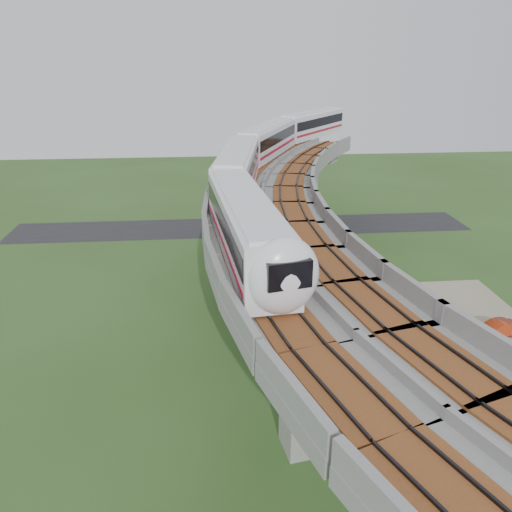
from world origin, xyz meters
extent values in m
plane|color=#324E1F|center=(0.00, 0.00, 0.00)|extent=(160.00, 160.00, 0.00)
cube|color=gray|center=(14.00, -2.00, 0.02)|extent=(18.00, 26.00, 0.04)
cube|color=#232326|center=(0.00, 30.00, 0.01)|extent=(60.00, 8.00, 0.03)
cube|color=#99968E|center=(9.12, 31.80, 4.20)|extent=(2.86, 2.93, 8.40)
cube|color=#99968E|center=(9.12, 31.80, 9.00)|extent=(7.21, 5.74, 1.20)
cube|color=#99968E|center=(0.91, 10.42, 4.20)|extent=(2.35, 2.51, 8.40)
cube|color=#99968E|center=(0.91, 10.42, 9.00)|extent=(7.31, 3.58, 1.20)
cube|color=#99968E|center=(0.91, -10.42, 4.20)|extent=(2.35, 2.51, 8.40)
cube|color=#99968E|center=(0.91, -10.42, 9.00)|extent=(7.31, 3.58, 1.20)
cube|color=gray|center=(6.19, 26.54, 10.00)|extent=(16.42, 20.91, 0.80)
cube|color=gray|center=(2.33, 28.44, 10.90)|extent=(8.66, 17.08, 1.00)
cube|color=gray|center=(10.04, 24.64, 10.90)|extent=(8.66, 17.08, 1.00)
cube|color=brown|center=(4.21, 27.51, 10.46)|extent=(10.68, 18.08, 0.12)
cube|color=black|center=(4.21, 27.51, 10.58)|extent=(9.69, 17.59, 0.12)
cube|color=brown|center=(8.16, 25.56, 10.46)|extent=(10.68, 18.08, 0.12)
cube|color=black|center=(8.16, 25.56, 10.58)|extent=(9.69, 17.59, 0.12)
cube|color=gray|center=(0.70, 9.13, 10.00)|extent=(11.77, 20.03, 0.80)
cube|color=gray|center=(-3.55, 9.78, 10.90)|extent=(3.22, 18.71, 1.00)
cube|color=gray|center=(4.95, 8.47, 10.90)|extent=(3.22, 18.71, 1.00)
cube|color=brown|center=(-1.48, 9.46, 10.46)|extent=(5.44, 19.05, 0.12)
cube|color=black|center=(-1.48, 9.46, 10.58)|extent=(4.35, 18.88, 0.12)
cube|color=brown|center=(2.87, 8.79, 10.46)|extent=(5.44, 19.05, 0.12)
cube|color=black|center=(2.87, 8.79, 10.58)|extent=(4.35, 18.88, 0.12)
cube|color=gray|center=(0.70, -9.13, 10.00)|extent=(11.77, 20.03, 0.80)
cube|color=gray|center=(-3.55, -9.78, 10.90)|extent=(3.22, 18.71, 1.00)
cube|color=gray|center=(4.95, -8.47, 10.90)|extent=(3.22, 18.71, 1.00)
cube|color=brown|center=(-1.48, -9.46, 10.46)|extent=(5.44, 19.05, 0.12)
cube|color=black|center=(-1.48, -9.46, 10.58)|extent=(4.35, 18.88, 0.12)
cube|color=brown|center=(2.87, -8.79, 10.46)|extent=(5.44, 19.05, 0.12)
cube|color=black|center=(2.87, -8.79, 10.58)|extent=(4.35, 18.88, 0.12)
cube|color=white|center=(-1.90, -6.15, 12.24)|extent=(4.17, 15.19, 3.20)
cube|color=white|center=(-1.90, -6.15, 13.94)|extent=(3.56, 14.39, 0.22)
cube|color=black|center=(-1.90, -6.15, 12.69)|extent=(4.17, 14.60, 1.15)
cube|color=#AA1124|center=(-1.90, -6.15, 11.49)|extent=(4.17, 14.60, 0.30)
cube|color=black|center=(-1.90, -6.15, 10.78)|extent=(3.15, 12.88, 0.28)
cube|color=white|center=(-1.48, 9.40, 12.24)|extent=(4.94, 15.24, 3.20)
cube|color=white|center=(-1.48, 9.40, 13.94)|extent=(4.29, 14.41, 0.22)
cube|color=black|center=(-1.48, 9.40, 12.69)|extent=(4.91, 14.65, 1.15)
cube|color=#AA1124|center=(-1.48, 9.40, 11.49)|extent=(4.91, 14.65, 0.30)
cube|color=black|center=(-1.48, 9.40, 10.78)|extent=(3.81, 12.89, 0.28)
cube|color=white|center=(2.77, 24.37, 12.24)|extent=(8.36, 14.86, 3.20)
cube|color=white|center=(2.77, 24.37, 13.94)|extent=(7.57, 13.96, 0.22)
cube|color=black|center=(2.77, 24.37, 12.69)|extent=(8.18, 14.33, 1.15)
cube|color=#AA1124|center=(2.77, 24.37, 11.49)|extent=(8.18, 14.33, 0.30)
cube|color=black|center=(2.77, 24.37, 10.78)|extent=(6.74, 12.48, 0.28)
cube|color=white|center=(10.61, 37.81, 12.24)|extent=(11.26, 13.55, 3.20)
cube|color=white|center=(10.61, 37.81, 13.94)|extent=(10.38, 12.63, 0.22)
cube|color=black|center=(10.61, 37.81, 12.69)|extent=(10.95, 13.11, 1.15)
cube|color=#AA1124|center=(10.61, 37.81, 11.49)|extent=(10.95, 13.11, 0.30)
cube|color=black|center=(10.61, 37.81, 10.78)|extent=(9.26, 11.28, 0.28)
ellipsoid|color=white|center=(-0.76, -13.31, 12.39)|extent=(3.64, 2.49, 3.64)
cylinder|color=#2D382D|center=(12.25, 19.29, 0.75)|extent=(0.08, 0.08, 1.50)
cube|color=#2D382D|center=(11.38, 16.98, 0.75)|extent=(1.69, 4.77, 1.40)
cylinder|color=#2D382D|center=(10.62, 14.63, 0.75)|extent=(0.08, 0.08, 1.50)
cube|color=#2D382D|center=(9.98, 12.24, 0.75)|extent=(1.23, 4.91, 1.40)
cylinder|color=#2D382D|center=(9.45, 9.83, 0.75)|extent=(0.08, 0.08, 1.50)
cube|color=#2D382D|center=(9.03, 7.39, 0.75)|extent=(0.75, 4.99, 1.40)
cylinder|color=#2D382D|center=(8.74, 4.94, 0.75)|extent=(0.08, 0.08, 1.50)
cube|color=#2D382D|center=(8.56, 2.47, 0.75)|extent=(0.27, 5.04, 1.40)
cylinder|color=#2D382D|center=(8.50, 0.00, 0.75)|extent=(0.08, 0.08, 1.50)
cube|color=#2D382D|center=(8.56, -2.47, 0.75)|extent=(0.27, 5.04, 1.40)
cylinder|color=#2D382D|center=(8.74, -4.94, 0.75)|extent=(0.08, 0.08, 1.50)
cube|color=#2D382D|center=(9.03, -7.39, 0.75)|extent=(0.75, 4.99, 1.40)
cylinder|color=#2D382D|center=(9.45, -9.83, 0.75)|extent=(0.08, 0.08, 1.50)
cube|color=#2D382D|center=(9.98, -12.24, 0.75)|extent=(1.23, 4.91, 1.40)
cylinder|color=#2D382D|center=(10.62, -14.63, 0.75)|extent=(0.08, 0.08, 1.50)
cylinder|color=#382314|center=(10.78, 21.64, 0.55)|extent=(0.18, 0.18, 1.11)
ellipsoid|color=#1B3C13|center=(10.78, 21.64, 1.68)|extent=(1.93, 1.93, 1.64)
cylinder|color=#382314|center=(9.97, 17.68, 0.67)|extent=(0.18, 0.18, 1.33)
ellipsoid|color=#1B3C13|center=(9.97, 17.68, 2.01)|extent=(2.27, 2.27, 1.93)
cylinder|color=#382314|center=(7.61, 10.38, 0.46)|extent=(0.18, 0.18, 0.92)
ellipsoid|color=#1B3C13|center=(7.61, 10.38, 1.84)|extent=(3.07, 3.07, 2.61)
cylinder|color=#382314|center=(6.09, 3.32, 0.70)|extent=(0.18, 0.18, 1.39)
ellipsoid|color=#1B3C13|center=(6.09, 3.32, 2.26)|extent=(2.89, 2.89, 2.46)
cylinder|color=#382314|center=(6.70, -0.32, 0.45)|extent=(0.18, 0.18, 0.91)
ellipsoid|color=#1B3C13|center=(6.70, -0.32, 1.84)|extent=(3.09, 3.09, 2.62)
cylinder|color=#382314|center=(6.59, -5.34, 0.86)|extent=(0.18, 0.18, 1.71)
ellipsoid|color=#1B3C13|center=(6.59, -5.34, 2.40)|extent=(2.28, 2.28, 1.94)
cylinder|color=#382314|center=(7.87, -12.36, 0.71)|extent=(0.18, 0.18, 1.42)
ellipsoid|color=#1B3C13|center=(7.87, -12.36, 2.08)|extent=(2.21, 2.21, 1.88)
imported|color=silver|center=(8.88, -7.87, 0.61)|extent=(3.17, 3.42, 1.14)
imported|color=#A02C0E|center=(18.93, 0.43, 0.69)|extent=(4.15, 2.22, 1.30)
imported|color=black|center=(12.15, 8.97, 0.58)|extent=(3.75, 1.58, 1.08)
camera|label=1|loc=(-3.74, -33.00, 21.42)|focal=35.00mm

